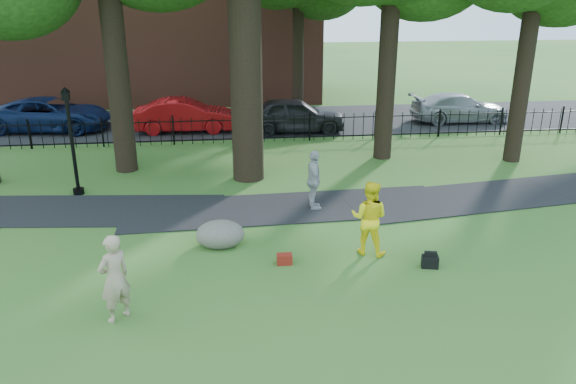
{
  "coord_description": "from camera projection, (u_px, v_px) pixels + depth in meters",
  "views": [
    {
      "loc": [
        -0.84,
        -12.23,
        6.45
      ],
      "look_at": [
        0.84,
        2.0,
        1.23
      ],
      "focal_mm": 35.0,
      "sensor_mm": 36.0,
      "label": 1
    }
  ],
  "objects": [
    {
      "name": "lamppost",
      "position": [
        72.0,
        143.0,
        18.08
      ],
      "size": [
        0.35,
        0.35,
        3.56
      ],
      "rotation": [
        0.0,
        0.0,
        0.02
      ],
      "color": "black",
      "rests_on": "ground"
    },
    {
      "name": "man",
      "position": [
        369.0,
        218.0,
        14.2
      ],
      "size": [
        1.18,
        1.08,
        1.95
      ],
      "primitive_type": "imported",
      "rotation": [
        0.0,
        0.0,
        2.68
      ],
      "color": "yellow",
      "rests_on": "ground"
    },
    {
      "name": "pedestrian",
      "position": [
        314.0,
        180.0,
        17.1
      ],
      "size": [
        0.48,
        1.11,
        1.87
      ],
      "primitive_type": "imported",
      "rotation": [
        0.0,
        0.0,
        1.55
      ],
      "color": "#A8A9AD",
      "rests_on": "ground"
    },
    {
      "name": "navy_van",
      "position": [
        50.0,
        114.0,
        26.75
      ],
      "size": [
        5.93,
        3.32,
        1.57
      ],
      "primitive_type": "imported",
      "rotation": [
        0.0,
        0.0,
        1.44
      ],
      "color": "#0E1D46",
      "rests_on": "ground"
    },
    {
      "name": "grey_car",
      "position": [
        294.0,
        115.0,
        26.5
      ],
      "size": [
        4.83,
        2.03,
        1.63
      ],
      "primitive_type": "imported",
      "rotation": [
        0.0,
        0.0,
        1.55
      ],
      "color": "black",
      "rests_on": "ground"
    },
    {
      "name": "street",
      "position": [
        240.0,
        122.0,
        28.64
      ],
      "size": [
        80.0,
        7.0,
        0.02
      ],
      "primitive_type": "cube",
      "color": "black",
      "rests_on": "ground"
    },
    {
      "name": "backpack",
      "position": [
        430.0,
        262.0,
        13.73
      ],
      "size": [
        0.45,
        0.33,
        0.3
      ],
      "primitive_type": "cube",
      "rotation": [
        0.0,
        0.0,
        -0.23
      ],
      "color": "black",
      "rests_on": "ground"
    },
    {
      "name": "red_bag",
      "position": [
        284.0,
        259.0,
        13.9
      ],
      "size": [
        0.38,
        0.25,
        0.26
      ],
      "primitive_type": "cube",
      "rotation": [
        0.0,
        0.0,
        -0.03
      ],
      "color": "maroon",
      "rests_on": "ground"
    },
    {
      "name": "woman",
      "position": [
        114.0,
        278.0,
        11.3
      ],
      "size": [
        0.82,
        0.8,
        1.9
      ],
      "primitive_type": "imported",
      "rotation": [
        0.0,
        0.0,
        3.88
      ],
      "color": "tan",
      "rests_on": "ground"
    },
    {
      "name": "red_sedan",
      "position": [
        185.0,
        115.0,
        26.54
      ],
      "size": [
        4.77,
        1.73,
        1.56
      ],
      "primitive_type": "imported",
      "rotation": [
        0.0,
        0.0,
        1.56
      ],
      "color": "#A30C0F",
      "rests_on": "ground"
    },
    {
      "name": "footpath",
      "position": [
        286.0,
        208.0,
        17.46
      ],
      "size": [
        36.07,
        3.85,
        0.03
      ],
      "primitive_type": "cube",
      "rotation": [
        0.0,
        0.0,
        0.03
      ],
      "color": "black",
      "rests_on": "ground"
    },
    {
      "name": "ground",
      "position": [
        264.0,
        269.0,
        13.71
      ],
      "size": [
        120.0,
        120.0,
        0.0
      ],
      "primitive_type": "plane",
      "color": "#2B6423",
      "rests_on": "ground"
    },
    {
      "name": "iron_fence",
      "position": [
        242.0,
        129.0,
        24.7
      ],
      "size": [
        44.0,
        0.04,
        1.2
      ],
      "color": "black",
      "rests_on": "ground"
    },
    {
      "name": "silver_car",
      "position": [
        460.0,
        108.0,
        28.55
      ],
      "size": [
        4.97,
        2.03,
        1.44
      ],
      "primitive_type": "imported",
      "rotation": [
        0.0,
        0.0,
        1.57
      ],
      "color": "#9B9EA3",
      "rests_on": "ground"
    },
    {
      "name": "boulder",
      "position": [
        220.0,
        232.0,
        14.82
      ],
      "size": [
        1.52,
        1.3,
        0.75
      ],
      "primitive_type": "ellipsoid",
      "rotation": [
        0.0,
        0.0,
        -0.29
      ],
      "color": "slate",
      "rests_on": "ground"
    }
  ]
}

